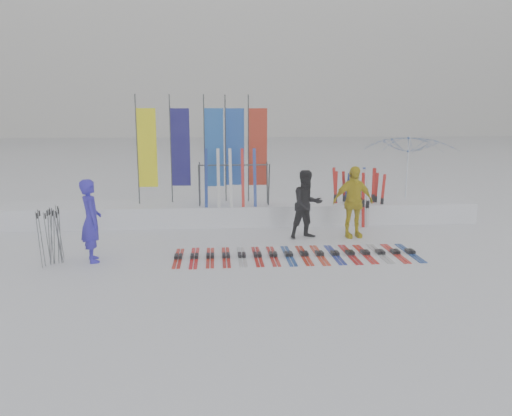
{
  "coord_description": "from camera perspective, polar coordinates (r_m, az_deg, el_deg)",
  "views": [
    {
      "loc": [
        -0.75,
        -10.2,
        3.25
      ],
      "look_at": [
        0.2,
        1.6,
        1.0
      ],
      "focal_mm": 35.0,
      "sensor_mm": 36.0,
      "label": 1
    }
  ],
  "objects": [
    {
      "name": "ski_row",
      "position": [
        11.65,
        4.66,
        -5.3
      ],
      "size": [
        5.6,
        1.69,
        0.07
      ],
      "color": "red",
      "rests_on": "ground"
    },
    {
      "name": "feather_flags",
      "position": [
        15.04,
        -5.7,
        6.87
      ],
      "size": [
        3.86,
        0.3,
        3.2
      ],
      "color": "#383A3F",
      "rests_on": "ground"
    },
    {
      "name": "person_black",
      "position": [
        13.14,
        5.83,
        0.41
      ],
      "size": [
        1.04,
        0.91,
        1.8
      ],
      "primitive_type": "imported",
      "rotation": [
        0.0,
        0.0,
        0.3
      ],
      "color": "black",
      "rests_on": "ground"
    },
    {
      "name": "person_blue",
      "position": [
        11.57,
        -18.33,
        -1.39
      ],
      "size": [
        0.65,
        0.79,
        1.85
      ],
      "primitive_type": "imported",
      "rotation": [
        0.0,
        0.0,
        1.93
      ],
      "color": "#2A20BD",
      "rests_on": "ground"
    },
    {
      "name": "ski_rack",
      "position": [
        14.53,
        -2.54,
        3.37
      ],
      "size": [
        2.04,
        0.8,
        1.23
      ],
      "color": "#383A3F",
      "rests_on": "ground"
    },
    {
      "name": "upright_skis",
      "position": [
        15.17,
        11.68,
        1.21
      ],
      "size": [
        1.43,
        0.96,
        1.69
      ],
      "color": "silver",
      "rests_on": "ground"
    },
    {
      "name": "pole_cluster",
      "position": [
        11.75,
        -22.26,
        -3.05
      ],
      "size": [
        0.42,
        0.79,
        1.25
      ],
      "color": "#595B60",
      "rests_on": "ground"
    },
    {
      "name": "snow_bank",
      "position": [
        15.11,
        -1.67,
        -0.5
      ],
      "size": [
        14.0,
        1.6,
        0.6
      ],
      "primitive_type": "cube",
      "color": "white",
      "rests_on": "ground"
    },
    {
      "name": "person_yellow",
      "position": [
        13.41,
        11.02,
        0.69
      ],
      "size": [
        1.17,
        0.63,
        1.9
      ],
      "primitive_type": "imported",
      "rotation": [
        0.0,
        0.0,
        0.15
      ],
      "color": "gold",
      "rests_on": "ground"
    },
    {
      "name": "ground",
      "position": [
        10.73,
        -0.38,
        -6.87
      ],
      "size": [
        120.0,
        120.0,
        0.0
      ],
      "primitive_type": "plane",
      "color": "white",
      "rests_on": "ground"
    },
    {
      "name": "tent_canopy",
      "position": [
        16.56,
        17.06,
        3.62
      ],
      "size": [
        3.81,
        3.84,
        2.66
      ],
      "primitive_type": "imported",
      "rotation": [
        0.0,
        0.0,
        0.4
      ],
      "color": "white",
      "rests_on": "ground"
    }
  ]
}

